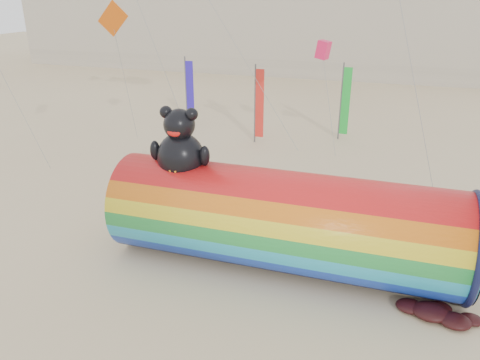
% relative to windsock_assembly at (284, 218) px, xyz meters
% --- Properties ---
extents(ground, '(160.00, 160.00, 0.00)m').
position_rel_windsock_assembly_xyz_m(ground, '(-2.80, 0.42, -1.94)').
color(ground, '#CCB58C').
rests_on(ground, ground).
extents(windsock_assembly, '(12.69, 3.86, 5.85)m').
position_rel_windsock_assembly_xyz_m(windsock_assembly, '(0.00, 0.00, 0.00)').
color(windsock_assembly, red).
rests_on(windsock_assembly, ground).
extents(kite_handler, '(0.70, 0.48, 1.87)m').
position_rel_windsock_assembly_xyz_m(kite_handler, '(5.12, -0.50, -1.01)').
color(kite_handler, slate).
rests_on(kite_handler, ground).
extents(fabric_bundle, '(2.62, 1.35, 0.41)m').
position_rel_windsock_assembly_xyz_m(fabric_bundle, '(5.37, -1.51, -1.77)').
color(fabric_bundle, '#3F0C0B').
rests_on(fabric_bundle, ground).
extents(festival_banners, '(11.70, 2.56, 5.20)m').
position_rel_windsock_assembly_xyz_m(festival_banners, '(-5.21, 15.66, 0.70)').
color(festival_banners, '#59595E').
rests_on(festival_banners, ground).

